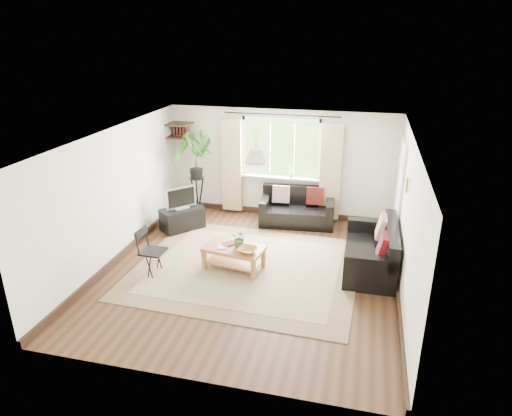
% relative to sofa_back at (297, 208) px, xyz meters
% --- Properties ---
extents(floor, '(5.50, 5.50, 0.00)m').
position_rel_sofa_back_xyz_m(floor, '(-0.45, -2.30, -0.37)').
color(floor, black).
rests_on(floor, ground).
extents(ceiling, '(5.50, 5.50, 0.00)m').
position_rel_sofa_back_xyz_m(ceiling, '(-0.45, -2.30, 2.03)').
color(ceiling, white).
rests_on(ceiling, floor).
extents(wall_back, '(5.00, 0.02, 2.40)m').
position_rel_sofa_back_xyz_m(wall_back, '(-0.45, 0.45, 0.83)').
color(wall_back, beige).
rests_on(wall_back, floor).
extents(wall_front, '(5.00, 0.02, 2.40)m').
position_rel_sofa_back_xyz_m(wall_front, '(-0.45, -5.05, 0.83)').
color(wall_front, beige).
rests_on(wall_front, floor).
extents(wall_left, '(0.02, 5.50, 2.40)m').
position_rel_sofa_back_xyz_m(wall_left, '(-2.95, -2.30, 0.83)').
color(wall_left, beige).
rests_on(wall_left, floor).
extents(wall_right, '(0.02, 5.50, 2.40)m').
position_rel_sofa_back_xyz_m(wall_right, '(2.05, -2.30, 0.83)').
color(wall_right, beige).
rests_on(wall_right, floor).
extents(rug, '(3.97, 3.44, 0.02)m').
position_rel_sofa_back_xyz_m(rug, '(-0.55, -2.20, -0.36)').
color(rug, '#B8AA8E').
rests_on(rug, floor).
extents(window, '(2.50, 0.16, 2.16)m').
position_rel_sofa_back_xyz_m(window, '(-0.45, 0.41, 1.18)').
color(window, white).
rests_on(window, wall_back).
extents(door, '(0.06, 0.96, 2.06)m').
position_rel_sofa_back_xyz_m(door, '(2.02, -0.60, 0.63)').
color(door, silver).
rests_on(door, wall_right).
extents(corner_shelf, '(0.50, 0.50, 0.34)m').
position_rel_sofa_back_xyz_m(corner_shelf, '(-2.70, 0.20, 1.52)').
color(corner_shelf, black).
rests_on(corner_shelf, wall_back).
extents(pendant_lamp, '(0.36, 0.36, 0.54)m').
position_rel_sofa_back_xyz_m(pendant_lamp, '(-0.45, -1.90, 1.68)').
color(pendant_lamp, beige).
rests_on(pendant_lamp, ceiling).
extents(wall_sconce, '(0.12, 0.12, 0.28)m').
position_rel_sofa_back_xyz_m(wall_sconce, '(1.98, -2.00, 1.37)').
color(wall_sconce, beige).
rests_on(wall_sconce, wall_right).
extents(sofa_back, '(1.63, 0.91, 0.74)m').
position_rel_sofa_back_xyz_m(sofa_back, '(0.00, 0.00, 0.00)').
color(sofa_back, black).
rests_on(sofa_back, floor).
extents(sofa_right, '(1.72, 0.88, 0.81)m').
position_rel_sofa_back_xyz_m(sofa_right, '(1.56, -1.71, 0.03)').
color(sofa_right, black).
rests_on(sofa_right, floor).
extents(coffee_table, '(1.11, 0.72, 0.43)m').
position_rel_sofa_back_xyz_m(coffee_table, '(-0.77, -2.26, -0.16)').
color(coffee_table, '#965531').
rests_on(coffee_table, floor).
extents(table_plant, '(0.34, 0.31, 0.32)m').
position_rel_sofa_back_xyz_m(table_plant, '(-0.67, -2.23, 0.21)').
color(table_plant, '#336126').
rests_on(table_plant, coffee_table).
extents(bowl, '(0.39, 0.39, 0.08)m').
position_rel_sofa_back_xyz_m(bowl, '(-0.48, -2.40, 0.10)').
color(bowl, '#A26E38').
rests_on(bowl, coffee_table).
extents(book_a, '(0.22, 0.26, 0.02)m').
position_rel_sofa_back_xyz_m(book_a, '(-1.04, -2.32, 0.06)').
color(book_a, silver).
rests_on(book_a, coffee_table).
extents(book_b, '(0.29, 0.30, 0.02)m').
position_rel_sofa_back_xyz_m(book_b, '(-0.95, -2.12, 0.07)').
color(book_b, '#502720').
rests_on(book_b, coffee_table).
extents(tv_stand, '(0.93, 0.97, 0.46)m').
position_rel_sofa_back_xyz_m(tv_stand, '(-2.32, -0.85, -0.14)').
color(tv_stand, black).
rests_on(tv_stand, floor).
extents(tv, '(0.60, 0.64, 0.51)m').
position_rel_sofa_back_xyz_m(tv, '(-2.32, -0.85, 0.35)').
color(tv, '#A5A5AA').
rests_on(tv, tv_stand).
extents(palm_stand, '(0.86, 0.86, 1.91)m').
position_rel_sofa_back_xyz_m(palm_stand, '(-2.29, 0.02, 0.58)').
color(palm_stand, black).
rests_on(palm_stand, floor).
extents(folding_chair, '(0.44, 0.44, 0.83)m').
position_rel_sofa_back_xyz_m(folding_chair, '(-2.06, -2.76, 0.04)').
color(folding_chair, black).
rests_on(folding_chair, floor).
extents(sill_plant, '(0.14, 0.10, 0.27)m').
position_rel_sofa_back_xyz_m(sill_plant, '(-0.20, 0.33, 0.69)').
color(sill_plant, '#2D6023').
rests_on(sill_plant, window).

